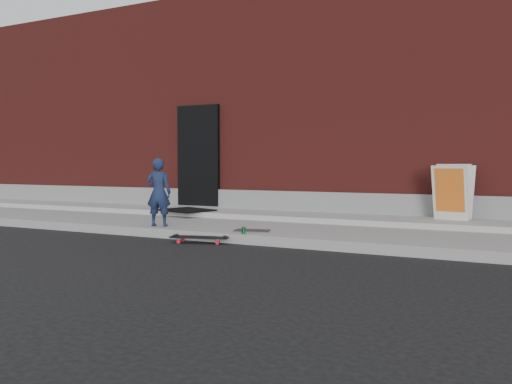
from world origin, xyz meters
The scene contains 10 objects.
ground centered at (0.00, 0.00, 0.00)m, with size 80.00×80.00×0.00m, color black.
sidewalk centered at (0.00, 1.50, 0.07)m, with size 20.00×3.00×0.15m, color gray.
apron centered at (0.00, 2.40, 0.20)m, with size 20.00×1.20×0.10m, color gray.
building centered at (0.00, 6.99, 2.50)m, with size 20.00×8.10×5.00m.
child centered at (-1.76, 0.30, 0.73)m, with size 0.43×0.28×1.17m, color #182243.
skateboard centered at (-0.66, -0.16, 0.08)m, with size 0.90×0.46×0.10m.
pizza_sign centered at (2.78, 2.58, 0.73)m, with size 0.70×0.78×0.96m.
soda_can centered at (-0.01, 0.05, 0.21)m, with size 0.06×0.06×0.11m, color #187B3C.
doormat centered at (-2.30, 2.00, 0.26)m, with size 1.00×0.81×0.03m, color black.
utility_plate centered at (-0.04, 0.39, 0.16)m, with size 0.55×0.35×0.02m, color #4D4D52.
Camera 1 is at (3.35, -6.66, 1.21)m, focal length 35.00 mm.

